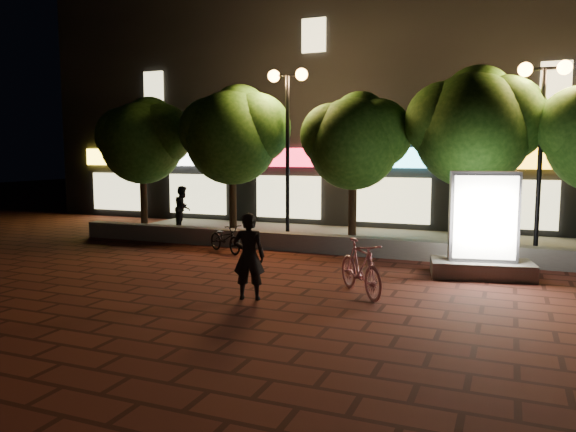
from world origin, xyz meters
The scene contains 15 objects.
ground centered at (0.00, 0.00, 0.00)m, with size 80.00×80.00×0.00m, color #502119.
retaining_wall centered at (0.00, 4.00, 0.25)m, with size 16.00×0.45×0.50m, color slate.
sidewalk centered at (0.00, 6.50, 0.04)m, with size 16.00×5.00×0.08m, color slate.
building_block centered at (-0.01, 12.99, 5.00)m, with size 28.00×8.12×11.30m.
tree_far_left centered at (-6.95, 5.46, 3.29)m, with size 3.36×2.80×4.63m.
tree_left centered at (-3.45, 5.46, 3.44)m, with size 3.60×3.00×4.89m.
tree_mid centered at (0.55, 5.46, 3.22)m, with size 3.24×2.70×4.50m.
tree_right centered at (3.86, 5.46, 3.57)m, with size 3.72×3.10×5.07m.
street_lamp_left centered at (-1.50, 5.20, 4.03)m, with size 1.26×0.36×5.18m.
street_lamp_right centered at (5.50, 5.20, 3.89)m, with size 1.26×0.36×4.98m.
ad_kiosk centered at (4.30, 2.50, 0.95)m, with size 2.34×1.46×2.36m.
scooter_pink centered at (2.18, -0.08, 0.54)m, with size 0.51×1.80×1.08m, color pink.
rider centered at (0.32, -1.19, 0.83)m, with size 0.60×0.40×1.65m, color black.
scooter_parked centered at (-2.48, 3.00, 0.40)m, with size 0.53×1.51×0.80m, color black.
pedestrian centered at (-5.90, 6.16, 0.85)m, with size 0.74×0.58×1.53m, color black.
Camera 1 is at (4.82, -10.30, 2.76)m, focal length 34.14 mm.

